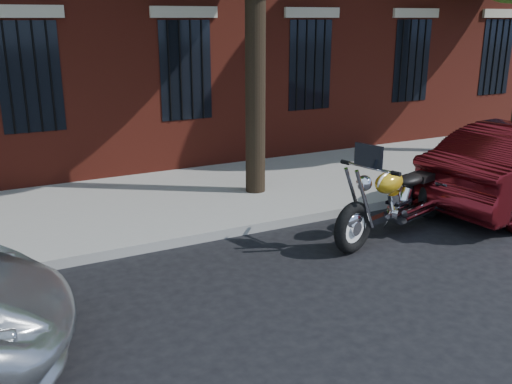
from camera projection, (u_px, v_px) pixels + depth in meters
name	position (u px, v px, depth m)	size (l,w,h in m)	color
ground	(318.00, 259.00, 7.99)	(120.00, 120.00, 0.00)	black
curb	(271.00, 224.00, 9.14)	(40.00, 0.16, 0.15)	gray
sidewalk	(223.00, 193.00, 10.74)	(40.00, 3.60, 0.15)	gray
motorcycle	(403.00, 200.00, 8.86)	(3.07, 1.39, 1.55)	black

